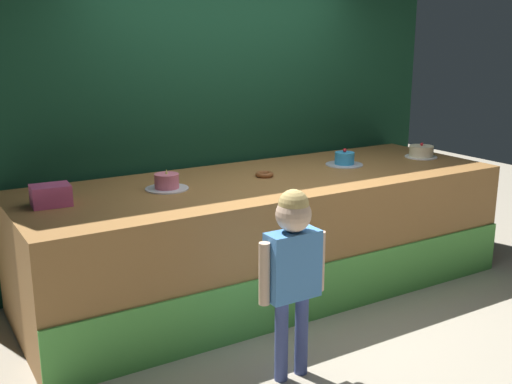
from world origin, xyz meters
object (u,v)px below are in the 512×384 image
Objects in this scene: child_figure at (293,259)px; cake_right at (421,152)px; cake_center at (344,160)px; cake_left at (167,183)px; pink_box at (51,195)px; donut at (264,174)px.

child_figure is 2.55m from cake_right.
child_figure is at bearing -138.00° from cake_center.
cake_left is at bearing 100.20° from child_figure.
child_figure is 3.73× the size of cake_left.
cake_right is at bearing -1.54° from pink_box.
donut is (1.65, -0.01, -0.05)m from pink_box.
cake_right is (2.48, -0.10, 0.00)m from cake_left.
cake_left is at bearing 179.81° from cake_center.
cake_center is (2.48, 0.01, -0.02)m from pink_box.
cake_right is (1.65, -0.08, 0.03)m from donut.
cake_center is (0.83, 0.02, 0.03)m from donut.
pink_box is at bearing 179.63° from donut.
cake_center is (1.65, -0.01, -0.00)m from cake_left.
child_figure is 3.64× the size of cake_center.
cake_left reaches higher than donut.
cake_left is 1.65m from cake_center.
cake_left is 1.08× the size of cake_right.
donut is at bearing -1.50° from cake_left.
pink_box is at bearing 178.46° from cake_right.
cake_left reaches higher than cake_center.
cake_left reaches higher than pink_box.
cake_left is 0.98× the size of cake_center.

